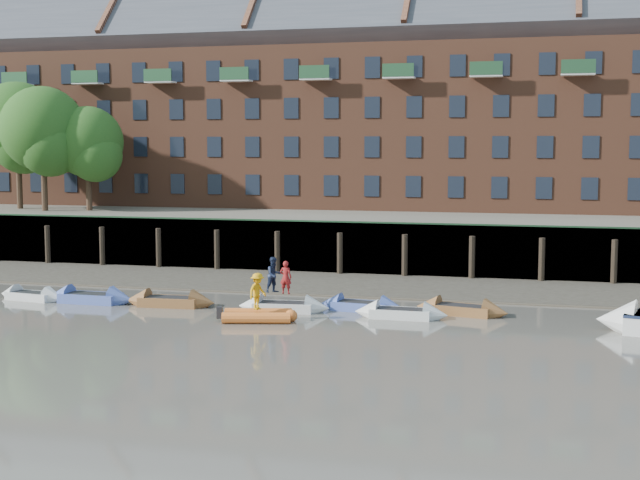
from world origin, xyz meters
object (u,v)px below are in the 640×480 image
(rowboat_2, at_px, (170,301))
(rowboat_3, at_px, (284,307))
(person_rower_b, at_px, (274,275))
(person_rib_crew, at_px, (258,291))
(rowboat_4, at_px, (361,306))
(rib_tender, at_px, (260,316))
(rowboat_5, at_px, (401,313))
(person_rower_a, at_px, (286,277))
(rowboat_6, at_px, (461,310))
(rowboat_1, at_px, (91,298))
(rowboat_0, at_px, (32,296))

(rowboat_2, relative_size, rowboat_3, 1.03)
(person_rower_b, distance_m, person_rib_crew, 2.78)
(rowboat_4, xyz_separation_m, rib_tender, (-3.90, -3.68, 0.04))
(rowboat_5, bearing_deg, person_rower_b, 176.38)
(rowboat_4, height_order, person_rower_b, person_rower_b)
(rowboat_5, bearing_deg, rib_tender, -158.81)
(person_rower_a, bearing_deg, person_rower_b, -15.84)
(rowboat_4, xyz_separation_m, person_rib_crew, (-4.02, -3.71, 1.16))
(rowboat_6, bearing_deg, rowboat_5, -137.86)
(rib_tender, relative_size, person_rower_b, 2.00)
(rowboat_6, relative_size, person_rib_crew, 2.78)
(rowboat_4, bearing_deg, rib_tender, -129.65)
(rowboat_1, distance_m, person_rower_a, 10.36)
(rowboat_6, xyz_separation_m, rib_tender, (-8.67, -3.85, 0.02))
(person_rower_a, bearing_deg, rowboat_0, 1.86)
(rowboat_0, relative_size, rowboat_4, 0.95)
(rowboat_4, bearing_deg, person_rower_b, -159.92)
(rowboat_3, relative_size, person_rower_b, 2.62)
(rowboat_1, height_order, rowboat_4, rowboat_1)
(rowboat_0, relative_size, person_rower_b, 2.41)
(rowboat_2, height_order, rowboat_4, rowboat_2)
(rowboat_1, distance_m, rowboat_6, 18.53)
(rowboat_3, height_order, person_rower_b, person_rower_b)
(rowboat_2, relative_size, rowboat_6, 1.01)
(rowboat_0, height_order, rowboat_6, rowboat_6)
(rowboat_6, bearing_deg, rowboat_2, -162.96)
(person_rower_a, distance_m, person_rower_b, 0.68)
(rowboat_3, xyz_separation_m, rowboat_6, (8.32, 1.32, 0.00))
(rowboat_6, xyz_separation_m, person_rower_a, (-8.21, -1.31, 1.43))
(rowboat_4, bearing_deg, rowboat_1, -167.86)
(rowboat_2, bearing_deg, person_rower_b, -1.03)
(person_rower_a, bearing_deg, rowboat_2, 1.69)
(rowboat_0, height_order, rowboat_5, rowboat_5)
(rowboat_0, bearing_deg, rowboat_3, 9.33)
(rowboat_0, distance_m, rowboat_2, 7.64)
(rowboat_3, bearing_deg, rowboat_1, 175.23)
(rowboat_5, height_order, rib_tender, rowboat_5)
(rowboat_2, height_order, rib_tender, rowboat_2)
(rowboat_0, height_order, rib_tender, rowboat_0)
(rowboat_1, xyz_separation_m, rowboat_2, (4.30, 0.06, -0.01))
(rowboat_1, bearing_deg, person_rower_a, 1.84)
(rowboat_5, xyz_separation_m, person_rower_a, (-5.59, 0.23, 1.43))
(rowboat_0, height_order, rowboat_1, rowboat_1)
(rib_tender, xyz_separation_m, person_rower_b, (-0.19, 2.73, 1.47))
(rowboat_3, height_order, rowboat_4, rowboat_3)
(rowboat_2, distance_m, rib_tender, 6.05)
(rowboat_5, xyz_separation_m, rib_tender, (-6.05, -2.30, 0.03))
(rowboat_4, bearing_deg, person_rib_crew, -130.27)
(rowboat_4, relative_size, person_rower_b, 2.52)
(rowboat_2, height_order, person_rib_crew, person_rib_crew)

